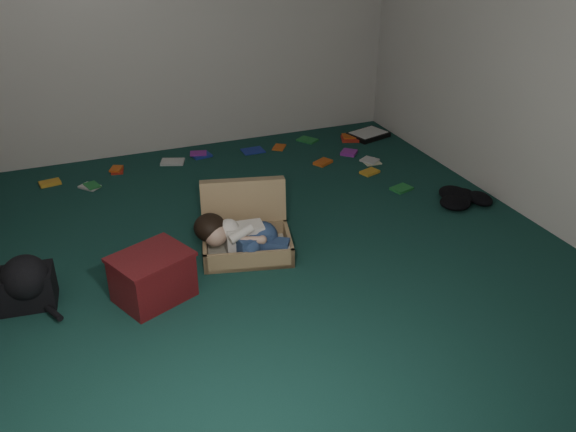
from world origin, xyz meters
TOP-DOWN VIEW (x-y plane):
  - floor at (0.00, 0.00)m, footprint 4.50×4.50m
  - wall_back at (0.00, 2.25)m, footprint 4.50×0.00m
  - wall_front at (0.00, -2.25)m, footprint 4.50×0.00m
  - wall_right at (2.00, 0.00)m, footprint 0.00×4.50m
  - suitcase at (-0.21, 0.15)m, footprint 0.75×0.74m
  - person at (-0.29, 0.01)m, footprint 0.64×0.44m
  - maroon_bin at (-0.95, -0.26)m, footprint 0.56×0.51m
  - backpack at (-1.70, -0.03)m, footprint 0.47×0.39m
  - clothing_pile at (1.70, 0.15)m, footprint 0.46×0.41m
  - paper_tray at (1.70, 1.82)m, footprint 0.45×0.38m
  - book_scatter at (0.42, 1.58)m, footprint 3.17×1.61m

SIDE VIEW (x-z plane):
  - floor at x=0.00m, z-range 0.00..0.00m
  - book_scatter at x=0.42m, z-range 0.00..0.02m
  - paper_tray at x=1.70m, z-range 0.00..0.05m
  - clothing_pile at x=1.70m, z-range 0.00..0.12m
  - backpack at x=-1.70m, z-range 0.00..0.26m
  - suitcase at x=-0.21m, z-range -0.09..0.36m
  - maroon_bin at x=-0.95m, z-range 0.00..0.32m
  - person at x=-0.29m, z-range 0.04..0.32m
  - wall_back at x=0.00m, z-range -0.95..3.55m
  - wall_front at x=0.00m, z-range -0.95..3.55m
  - wall_right at x=2.00m, z-range -0.95..3.55m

